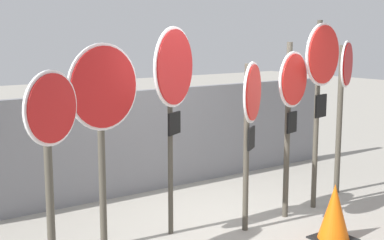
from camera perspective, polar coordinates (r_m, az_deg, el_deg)
The scene contains 10 objects.
ground_plane at distance 6.78m, azimuth 4.10°, elevation -11.19°, with size 40.00×40.00×0.00m, color gray.
fence_back at distance 8.07m, azimuth -4.53°, elevation -2.19°, with size 7.39×0.12×1.54m.
stop_sign_0 at distance 5.18m, azimuth -14.84°, elevation -1.40°, with size 0.64×0.35×2.03m.
stop_sign_1 at distance 5.76m, azimuth -9.43°, elevation 1.70°, with size 0.91×0.24×2.27m.
stop_sign_2 at distance 6.09m, azimuth -1.95°, elevation 4.15°, with size 0.81×0.46×2.44m.
stop_sign_3 at distance 6.28m, azimuth 6.29°, elevation 0.98°, with size 0.61×0.42×2.04m.
stop_sign_4 at distance 6.82m, azimuth 10.56°, elevation 2.18°, with size 0.68×0.23×2.26m.
stop_sign_5 at distance 7.25m, azimuth 13.63°, elevation 4.77°, with size 0.81×0.20×2.53m.
stop_sign_6 at distance 8.07m, azimuth 15.87°, elevation 3.24°, with size 0.61×0.33×2.26m.
traffic_cone_0 at distance 6.44m, azimuth 14.94°, elevation -9.50°, with size 0.44×0.44×0.66m.
Camera 1 is at (-4.08, -4.87, 2.36)m, focal length 50.00 mm.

